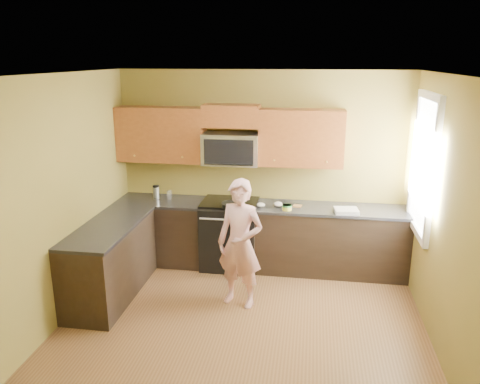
% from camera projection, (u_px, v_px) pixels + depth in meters
% --- Properties ---
extents(floor, '(4.00, 4.00, 0.00)m').
position_uv_depth(floor, '(240.00, 333.00, 5.06)').
color(floor, brown).
rests_on(floor, ground).
extents(ceiling, '(4.00, 4.00, 0.00)m').
position_uv_depth(ceiling, '(240.00, 75.00, 4.31)').
color(ceiling, white).
rests_on(ceiling, ground).
extents(wall_back, '(4.00, 0.00, 4.00)m').
position_uv_depth(wall_back, '(262.00, 169.00, 6.58)').
color(wall_back, olive).
rests_on(wall_back, ground).
extents(wall_front, '(4.00, 0.00, 4.00)m').
position_uv_depth(wall_front, '(188.00, 322.00, 2.78)').
color(wall_front, olive).
rests_on(wall_front, ground).
extents(wall_left, '(0.00, 4.00, 4.00)m').
position_uv_depth(wall_left, '(54.00, 205.00, 4.98)').
color(wall_left, olive).
rests_on(wall_left, ground).
extents(wall_right, '(0.00, 4.00, 4.00)m').
position_uv_depth(wall_right, '(451.00, 225.00, 4.39)').
color(wall_right, olive).
rests_on(wall_right, ground).
extents(cabinet_back_run, '(4.00, 0.60, 0.88)m').
position_uv_depth(cabinet_back_run, '(259.00, 237.00, 6.55)').
color(cabinet_back_run, black).
rests_on(cabinet_back_run, floor).
extents(cabinet_left_run, '(0.60, 1.60, 0.88)m').
position_uv_depth(cabinet_left_run, '(111.00, 262.00, 5.76)').
color(cabinet_left_run, black).
rests_on(cabinet_left_run, floor).
extents(countertop_back, '(4.00, 0.62, 0.04)m').
position_uv_depth(countertop_back, '(259.00, 206.00, 6.41)').
color(countertop_back, black).
rests_on(countertop_back, cabinet_back_run).
extents(countertop_left, '(0.62, 1.60, 0.04)m').
position_uv_depth(countertop_left, '(108.00, 227.00, 5.63)').
color(countertop_left, black).
rests_on(countertop_left, cabinet_left_run).
extents(stove, '(0.76, 0.65, 0.95)m').
position_uv_depth(stove, '(230.00, 234.00, 6.57)').
color(stove, black).
rests_on(stove, floor).
extents(microwave, '(0.76, 0.40, 0.42)m').
position_uv_depth(microwave, '(231.00, 164.00, 6.42)').
color(microwave, silver).
rests_on(microwave, wall_back).
extents(upper_cab_left, '(1.22, 0.33, 0.75)m').
position_uv_depth(upper_cab_left, '(162.00, 161.00, 6.60)').
color(upper_cab_left, brown).
rests_on(upper_cab_left, wall_back).
extents(upper_cab_right, '(1.12, 0.33, 0.75)m').
position_uv_depth(upper_cab_right, '(300.00, 166.00, 6.32)').
color(upper_cab_right, brown).
rests_on(upper_cab_right, wall_back).
extents(upper_cab_over_mw, '(0.76, 0.33, 0.30)m').
position_uv_depth(upper_cab_over_mw, '(231.00, 116.00, 6.27)').
color(upper_cab_over_mw, brown).
rests_on(upper_cab_over_mw, wall_back).
extents(window, '(0.06, 1.06, 1.66)m').
position_uv_depth(window, '(424.00, 165.00, 5.44)').
color(window, white).
rests_on(window, wall_right).
extents(woman, '(0.64, 0.51, 1.54)m').
position_uv_depth(woman, '(240.00, 244.00, 5.46)').
color(woman, '#E5727A').
rests_on(woman, floor).
extents(frying_pan, '(0.36, 0.55, 0.07)m').
position_uv_depth(frying_pan, '(233.00, 207.00, 6.19)').
color(frying_pan, black).
rests_on(frying_pan, stove).
extents(butter_tub, '(0.15, 0.15, 0.09)m').
position_uv_depth(butter_tub, '(287.00, 210.00, 6.17)').
color(butter_tub, yellow).
rests_on(butter_tub, countertop_back).
extents(toast_slice, '(0.13, 0.13, 0.01)m').
position_uv_depth(toast_slice, '(297.00, 206.00, 6.32)').
color(toast_slice, '#B27F47').
rests_on(toast_slice, countertop_back).
extents(napkin_a, '(0.13, 0.14, 0.06)m').
position_uv_depth(napkin_a, '(261.00, 205.00, 6.28)').
color(napkin_a, silver).
rests_on(napkin_a, countertop_back).
extents(napkin_b, '(0.13, 0.15, 0.07)m').
position_uv_depth(napkin_b, '(278.00, 204.00, 6.30)').
color(napkin_b, silver).
rests_on(napkin_b, countertop_back).
extents(dish_towel, '(0.32, 0.27, 0.05)m').
position_uv_depth(dish_towel, '(346.00, 211.00, 6.07)').
color(dish_towel, white).
rests_on(dish_towel, countertop_back).
extents(travel_mug, '(0.10, 0.10, 0.19)m').
position_uv_depth(travel_mug, '(157.00, 199.00, 6.67)').
color(travel_mug, silver).
rests_on(travel_mug, countertop_back).
extents(glass_c, '(0.09, 0.09, 0.12)m').
position_uv_depth(glass_c, '(169.00, 195.00, 6.63)').
color(glass_c, silver).
rests_on(glass_c, countertop_back).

